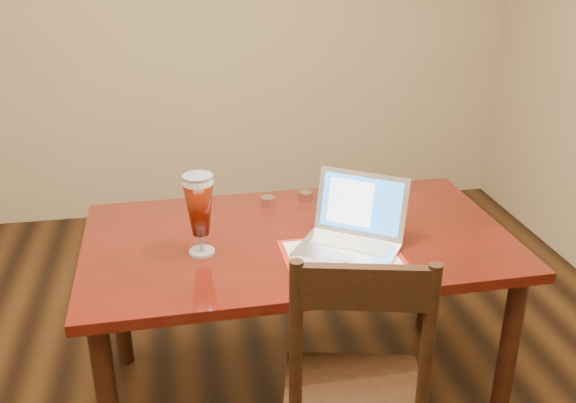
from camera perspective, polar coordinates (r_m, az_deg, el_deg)
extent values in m
cube|color=tan|center=(4.37, -9.47, 15.64)|extent=(4.50, 0.01, 2.70)
cube|color=#550E0B|center=(2.56, 0.90, -3.47)|extent=(1.70, 0.97, 0.04)
cylinder|color=black|center=(2.72, 18.90, -12.96)|extent=(0.07, 0.07, 0.75)
cylinder|color=black|center=(3.06, -14.84, -7.94)|extent=(0.07, 0.07, 0.75)
cylinder|color=black|center=(3.29, 12.42, -5.30)|extent=(0.07, 0.07, 0.75)
cube|color=#A81E0F|center=(2.42, 4.80, -4.72)|extent=(0.45, 0.32, 0.00)
cube|color=silver|center=(2.42, 4.80, -4.67)|extent=(0.40, 0.28, 0.00)
cube|color=silver|center=(2.42, 5.25, -4.38)|extent=(0.44, 0.41, 0.02)
cube|color=silver|center=(2.46, 5.64, -3.69)|extent=(0.31, 0.26, 0.00)
cube|color=silver|center=(2.36, 4.70, -4.92)|extent=(0.11, 0.10, 0.00)
cube|color=silver|center=(2.50, 6.53, -0.22)|extent=(0.34, 0.26, 0.24)
cube|color=blue|center=(2.50, 6.50, -0.24)|extent=(0.29, 0.22, 0.20)
cube|color=white|center=(2.51, 5.55, -0.08)|extent=(0.17, 0.14, 0.17)
cylinder|color=silver|center=(2.45, -7.65, -4.43)|extent=(0.10, 0.10, 0.01)
cylinder|color=silver|center=(2.43, -7.70, -3.60)|extent=(0.02, 0.02, 0.07)
cylinder|color=silver|center=(2.33, -8.02, 1.81)|extent=(0.11, 0.11, 0.02)
cylinder|color=silver|center=(2.32, -8.05, 2.19)|extent=(0.11, 0.11, 0.01)
cylinder|color=silver|center=(2.82, -1.79, 0.02)|extent=(0.06, 0.06, 0.04)
cylinder|color=silver|center=(2.87, 1.57, 0.48)|extent=(0.06, 0.06, 0.04)
cube|color=black|center=(2.24, 5.86, -17.12)|extent=(0.55, 0.54, 0.04)
cylinder|color=black|center=(1.90, 0.70, -13.19)|extent=(0.04, 0.04, 0.60)
cylinder|color=black|center=(1.93, 12.21, -13.24)|extent=(0.04, 0.04, 0.60)
cube|color=black|center=(1.78, 6.82, -7.60)|extent=(0.37, 0.12, 0.13)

